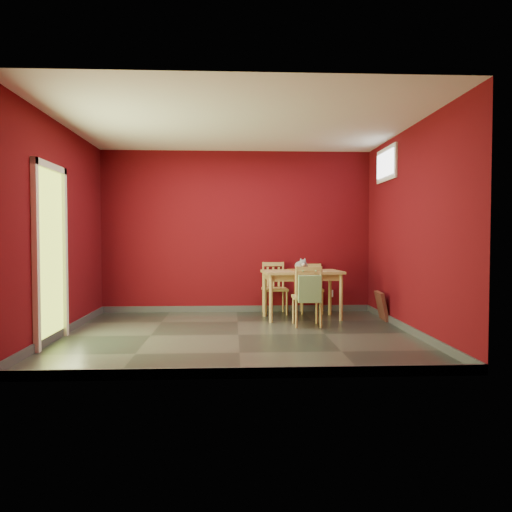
{
  "coord_description": "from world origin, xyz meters",
  "views": [
    {
      "loc": [
        -0.08,
        -6.39,
        1.26
      ],
      "look_at": [
        0.25,
        0.45,
        1.0
      ],
      "focal_mm": 35.0,
      "sensor_mm": 36.0,
      "label": 1
    }
  ],
  "objects_px": {
    "dining_table": "(302,277)",
    "picture_frame": "(382,306)",
    "chair_far_right": "(311,288)",
    "cat": "(301,264)",
    "chair_far_left": "(274,287)",
    "chair_near": "(307,295)",
    "tote_bag": "(310,289)"
  },
  "relations": [
    {
      "from": "chair_far_right",
      "to": "tote_bag",
      "type": "bearing_deg",
      "value": -99.97
    },
    {
      "from": "chair_near",
      "to": "tote_bag",
      "type": "distance_m",
      "value": 0.24
    },
    {
      "from": "chair_far_right",
      "to": "cat",
      "type": "xyz_separation_m",
      "value": [
        -0.25,
        -0.57,
        0.43
      ]
    },
    {
      "from": "chair_near",
      "to": "dining_table",
      "type": "bearing_deg",
      "value": 88.65
    },
    {
      "from": "chair_far_left",
      "to": "cat",
      "type": "distance_m",
      "value": 0.75
    },
    {
      "from": "tote_bag",
      "to": "picture_frame",
      "type": "height_order",
      "value": "tote_bag"
    },
    {
      "from": "cat",
      "to": "picture_frame",
      "type": "bearing_deg",
      "value": -19.76
    },
    {
      "from": "chair_far_right",
      "to": "chair_near",
      "type": "distance_m",
      "value": 1.3
    },
    {
      "from": "chair_far_right",
      "to": "cat",
      "type": "distance_m",
      "value": 0.76
    },
    {
      "from": "dining_table",
      "to": "chair_near",
      "type": "relative_size",
      "value": 1.46
    },
    {
      "from": "dining_table",
      "to": "picture_frame",
      "type": "xyz_separation_m",
      "value": [
        1.19,
        -0.19,
        -0.43
      ]
    },
    {
      "from": "chair_far_right",
      "to": "tote_bag",
      "type": "xyz_separation_m",
      "value": [
        -0.26,
        -1.48,
        0.14
      ]
    },
    {
      "from": "chair_near",
      "to": "chair_far_left",
      "type": "bearing_deg",
      "value": 106.73
    },
    {
      "from": "cat",
      "to": "picture_frame",
      "type": "distance_m",
      "value": 1.37
    },
    {
      "from": "picture_frame",
      "to": "chair_far_right",
      "type": "bearing_deg",
      "value": 139.77
    },
    {
      "from": "dining_table",
      "to": "chair_near",
      "type": "bearing_deg",
      "value": -91.35
    },
    {
      "from": "chair_far_left",
      "to": "chair_near",
      "type": "distance_m",
      "value": 1.26
    },
    {
      "from": "chair_near",
      "to": "picture_frame",
      "type": "xyz_separation_m",
      "value": [
        1.21,
        0.47,
        -0.22
      ]
    },
    {
      "from": "picture_frame",
      "to": "chair_far_left",
      "type": "bearing_deg",
      "value": 154.98
    },
    {
      "from": "tote_bag",
      "to": "picture_frame",
      "type": "xyz_separation_m",
      "value": [
        1.21,
        0.68,
        -0.34
      ]
    },
    {
      "from": "dining_table",
      "to": "cat",
      "type": "distance_m",
      "value": 0.2
    },
    {
      "from": "tote_bag",
      "to": "picture_frame",
      "type": "distance_m",
      "value": 1.43
    },
    {
      "from": "chair_far_left",
      "to": "cat",
      "type": "bearing_deg",
      "value": -53.22
    },
    {
      "from": "cat",
      "to": "chair_near",
      "type": "bearing_deg",
      "value": -99.62
    },
    {
      "from": "chair_far_left",
      "to": "chair_near",
      "type": "xyz_separation_m",
      "value": [
        0.36,
        -1.2,
        0.01
      ]
    },
    {
      "from": "chair_near",
      "to": "tote_bag",
      "type": "height_order",
      "value": "chair_near"
    },
    {
      "from": "chair_far_right",
      "to": "picture_frame",
      "type": "distance_m",
      "value": 1.26
    },
    {
      "from": "dining_table",
      "to": "tote_bag",
      "type": "xyz_separation_m",
      "value": [
        -0.02,
        -0.87,
        -0.1
      ]
    },
    {
      "from": "dining_table",
      "to": "chair_near",
      "type": "xyz_separation_m",
      "value": [
        -0.02,
        -0.66,
        -0.21
      ]
    },
    {
      "from": "chair_far_right",
      "to": "chair_near",
      "type": "xyz_separation_m",
      "value": [
        -0.26,
        -1.27,
        0.02
      ]
    },
    {
      "from": "chair_far_left",
      "to": "chair_near",
      "type": "relative_size",
      "value": 0.99
    },
    {
      "from": "tote_bag",
      "to": "cat",
      "type": "relative_size",
      "value": 1.06
    }
  ]
}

